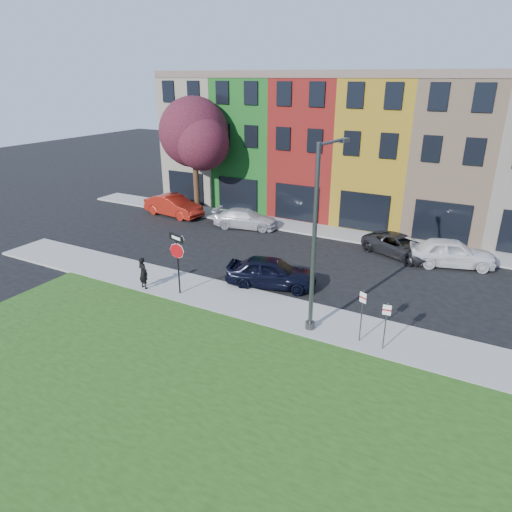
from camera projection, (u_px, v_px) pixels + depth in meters
The scene contains 15 objects.
ground at pixel (246, 344), 18.47m from camera, with size 120.00×120.00×0.00m, color black.
sidewalk_near at pixel (320, 322), 20.00m from camera, with size 40.00×3.00×0.12m, color gray.
sidewalk_far at pixel (315, 230), 32.02m from camera, with size 40.00×2.40×0.12m, color gray.
rowhouse_block at pixel (355, 148), 35.03m from camera, with size 30.00×10.12×10.00m.
stop_sign at pixel (177, 252), 21.74m from camera, with size 1.02×0.34×3.07m.
man at pixel (143, 273), 22.82m from camera, with size 0.68×0.52×1.65m, color black.
sedan_near at pixel (271, 272), 23.30m from camera, with size 4.92×2.98×1.56m, color black.
parked_car_red at pixel (174, 206), 35.17m from camera, with size 5.04×2.20×1.61m, color maroon.
parked_car_silver at pixel (246, 219), 32.43m from camera, with size 4.89×2.90×1.33m, color silver.
parked_car_dark at pixel (400, 246), 27.30m from camera, with size 5.07×3.77×1.28m, color black.
parked_car_white at pixel (452, 253), 25.83m from camera, with size 5.04×3.17×1.60m, color silver.
street_lamp at pixel (317, 240), 18.14m from camera, with size 0.62×2.57×7.76m.
parking_sign_a at pixel (386, 320), 17.49m from camera, with size 0.32×0.11×2.00m.
parking_sign_b at pixel (362, 310), 17.97m from camera, with size 0.30×0.17×2.28m.
tree_purple at pixel (195, 134), 33.82m from camera, with size 6.19×5.41×8.70m.
Camera 1 is at (7.96, -13.72, 10.12)m, focal length 32.00 mm.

